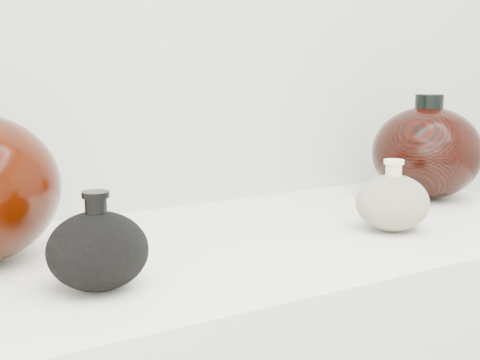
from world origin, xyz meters
TOP-DOWN VIEW (x-y plane):
  - black_gourd_vase at (-0.24, 0.85)m, footprint 0.14×0.14m
  - cream_gourd_vase at (0.24, 0.87)m, footprint 0.13×0.13m
  - right_round_pot at (0.47, 1.02)m, footprint 0.25×0.25m

SIDE VIEW (x-z plane):
  - cream_gourd_vase at x=0.24m, z-range 0.89..1.00m
  - black_gourd_vase at x=-0.24m, z-range 0.89..1.00m
  - right_round_pot at x=0.47m, z-range 0.89..1.09m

